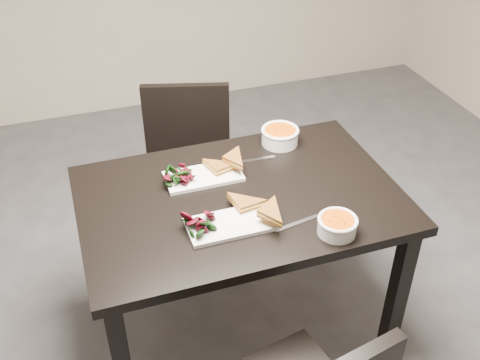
{
  "coord_description": "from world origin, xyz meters",
  "views": [
    {
      "loc": [
        -0.31,
        -1.38,
        2.04
      ],
      "look_at": [
        0.24,
        0.24,
        0.82
      ],
      "focal_mm": 42.66,
      "sensor_mm": 36.0,
      "label": 1
    }
  ],
  "objects_px": {
    "plate_near": "(231,224)",
    "soup_bowl_near": "(337,225)",
    "plate_far": "(203,176)",
    "chair_far": "(188,163)",
    "soup_bowl_far": "(280,135)",
    "table": "(240,216)"
  },
  "relations": [
    {
      "from": "plate_near",
      "to": "soup_bowl_near",
      "type": "relative_size",
      "value": 2.22
    },
    {
      "from": "table",
      "to": "plate_far",
      "type": "distance_m",
      "value": 0.21
    },
    {
      "from": "chair_far",
      "to": "plate_near",
      "type": "xyz_separation_m",
      "value": [
        -0.04,
        -0.82,
        0.27
      ]
    },
    {
      "from": "chair_far",
      "to": "soup_bowl_far",
      "type": "bearing_deg",
      "value": -32.87
    },
    {
      "from": "soup_bowl_near",
      "to": "soup_bowl_far",
      "type": "height_order",
      "value": "soup_bowl_far"
    },
    {
      "from": "table",
      "to": "chair_far",
      "type": "height_order",
      "value": "chair_far"
    },
    {
      "from": "plate_near",
      "to": "soup_bowl_near",
      "type": "distance_m",
      "value": 0.37
    },
    {
      "from": "chair_far",
      "to": "plate_far",
      "type": "xyz_separation_m",
      "value": [
        -0.05,
        -0.51,
        0.27
      ]
    },
    {
      "from": "soup_bowl_far",
      "to": "plate_far",
      "type": "bearing_deg",
      "value": -159.25
    },
    {
      "from": "plate_far",
      "to": "chair_far",
      "type": "bearing_deg",
      "value": 83.92
    },
    {
      "from": "plate_far",
      "to": "plate_near",
      "type": "bearing_deg",
      "value": -87.65
    },
    {
      "from": "table",
      "to": "soup_bowl_near",
      "type": "height_order",
      "value": "soup_bowl_near"
    },
    {
      "from": "table",
      "to": "soup_bowl_far",
      "type": "height_order",
      "value": "soup_bowl_far"
    },
    {
      "from": "chair_far",
      "to": "soup_bowl_far",
      "type": "xyz_separation_m",
      "value": [
        0.32,
        -0.37,
        0.31
      ]
    },
    {
      "from": "chair_far",
      "to": "plate_far",
      "type": "distance_m",
      "value": 0.58
    },
    {
      "from": "plate_near",
      "to": "plate_far",
      "type": "xyz_separation_m",
      "value": [
        -0.01,
        0.31,
        -0.0
      ]
    },
    {
      "from": "plate_far",
      "to": "soup_bowl_near",
      "type": "bearing_deg",
      "value": -53.11
    },
    {
      "from": "table",
      "to": "soup_bowl_near",
      "type": "bearing_deg",
      "value": -51.48
    },
    {
      "from": "chair_far",
      "to": "soup_bowl_near",
      "type": "relative_size",
      "value": 6.09
    },
    {
      "from": "soup_bowl_near",
      "to": "plate_near",
      "type": "bearing_deg",
      "value": 155.61
    },
    {
      "from": "table",
      "to": "soup_bowl_far",
      "type": "bearing_deg",
      "value": 46.59
    },
    {
      "from": "chair_far",
      "to": "plate_near",
      "type": "bearing_deg",
      "value": -77.05
    }
  ]
}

